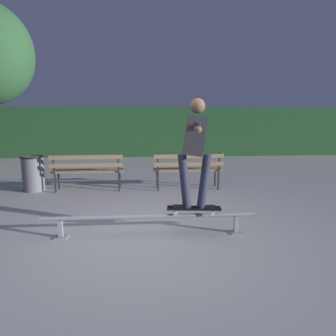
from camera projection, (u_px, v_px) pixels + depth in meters
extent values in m
plane|color=#ADAAA8|center=(150.00, 236.00, 4.52)|extent=(90.00, 90.00, 0.00)
cube|color=#234C28|center=(146.00, 132.00, 13.25)|extent=(24.00, 1.20, 2.01)
cylinder|color=gray|center=(150.00, 216.00, 4.52)|extent=(3.11, 0.06, 0.06)
cube|color=gray|center=(61.00, 229.00, 4.46)|extent=(0.06, 0.06, 0.25)
cube|color=gray|center=(61.00, 237.00, 4.48)|extent=(0.18, 0.18, 0.01)
cube|color=gray|center=(236.00, 224.00, 4.64)|extent=(0.06, 0.06, 0.25)
cube|color=gray|center=(236.00, 232.00, 4.66)|extent=(0.18, 0.18, 0.01)
cube|color=black|center=(194.00, 208.00, 4.55)|extent=(0.80, 0.28, 0.02)
cube|color=black|center=(194.00, 208.00, 4.55)|extent=(0.78, 0.27, 0.00)
cube|color=#9E9EA3|center=(212.00, 210.00, 4.54)|extent=(0.07, 0.17, 0.02)
cube|color=#9E9EA3|center=(176.00, 209.00, 4.56)|extent=(0.07, 0.17, 0.02)
cylinder|color=beige|center=(213.00, 214.00, 4.47)|extent=(0.05, 0.04, 0.05)
cylinder|color=beige|center=(212.00, 210.00, 4.63)|extent=(0.05, 0.04, 0.05)
cylinder|color=beige|center=(176.00, 213.00, 4.49)|extent=(0.05, 0.04, 0.05)
cylinder|color=beige|center=(176.00, 210.00, 4.65)|extent=(0.05, 0.04, 0.05)
cube|color=black|center=(206.00, 207.00, 4.54)|extent=(0.27, 0.13, 0.03)
cube|color=black|center=(182.00, 206.00, 4.55)|extent=(0.27, 0.13, 0.03)
cylinder|color=#282D42|center=(204.00, 181.00, 4.48)|extent=(0.22, 0.14, 0.79)
cylinder|color=#282D42|center=(185.00, 181.00, 4.49)|extent=(0.22, 0.14, 0.79)
cube|color=#2D2D33|center=(195.00, 135.00, 4.37)|extent=(0.37, 0.39, 0.57)
cylinder|color=#2D2D33|center=(197.00, 124.00, 3.97)|extent=(0.15, 0.61, 0.21)
cylinder|color=#2D2D33|center=(194.00, 123.00, 4.72)|extent=(0.15, 0.61, 0.21)
sphere|color=brown|center=(198.00, 130.00, 3.70)|extent=(0.09, 0.09, 0.09)
sphere|color=brown|center=(193.00, 125.00, 5.00)|extent=(0.09, 0.09, 0.09)
sphere|color=brown|center=(198.00, 106.00, 4.30)|extent=(0.21, 0.21, 0.21)
cube|color=#282623|center=(120.00, 179.00, 7.43)|extent=(0.04, 0.04, 0.44)
cube|color=#282623|center=(119.00, 182.00, 7.12)|extent=(0.04, 0.04, 0.44)
cube|color=#282623|center=(118.00, 163.00, 7.00)|extent=(0.04, 0.04, 0.44)
cube|color=#282623|center=(59.00, 180.00, 7.30)|extent=(0.04, 0.04, 0.44)
cube|color=#282623|center=(55.00, 183.00, 6.98)|extent=(0.04, 0.04, 0.44)
cube|color=#282623|center=(54.00, 164.00, 6.87)|extent=(0.04, 0.04, 0.44)
cube|color=#937551|center=(89.00, 170.00, 7.30)|extent=(1.60, 0.13, 0.04)
cube|color=#937551|center=(88.00, 171.00, 7.17)|extent=(1.60, 0.13, 0.04)
cube|color=#937551|center=(87.00, 172.00, 7.03)|extent=(1.60, 0.13, 0.04)
cube|color=#937551|center=(86.00, 165.00, 6.93)|extent=(1.60, 0.07, 0.09)
cube|color=#937551|center=(86.00, 157.00, 6.90)|extent=(1.60, 0.07, 0.09)
cube|color=#282623|center=(215.00, 177.00, 7.60)|extent=(0.04, 0.04, 0.44)
cube|color=#282623|center=(218.00, 180.00, 7.28)|extent=(0.04, 0.04, 0.44)
cube|color=#282623|center=(219.00, 162.00, 7.17)|extent=(0.04, 0.04, 0.44)
cube|color=#282623|center=(157.00, 179.00, 7.46)|extent=(0.04, 0.04, 0.44)
cube|color=#282623|center=(158.00, 181.00, 7.15)|extent=(0.04, 0.04, 0.44)
cube|color=#282623|center=(158.00, 163.00, 7.03)|extent=(0.04, 0.04, 0.44)
cube|color=#937551|center=(186.00, 168.00, 7.47)|extent=(1.60, 0.13, 0.04)
cube|color=#937551|center=(187.00, 169.00, 7.33)|extent=(1.60, 0.13, 0.04)
cube|color=#937551|center=(188.00, 171.00, 7.20)|extent=(1.60, 0.13, 0.04)
cube|color=#937551|center=(189.00, 164.00, 7.10)|extent=(1.60, 0.07, 0.09)
cube|color=#937551|center=(189.00, 156.00, 7.07)|extent=(1.60, 0.07, 0.09)
cylinder|color=slate|center=(33.00, 174.00, 7.15)|extent=(0.48, 0.48, 0.78)
torus|color=black|center=(32.00, 157.00, 7.08)|extent=(0.52, 0.52, 0.04)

